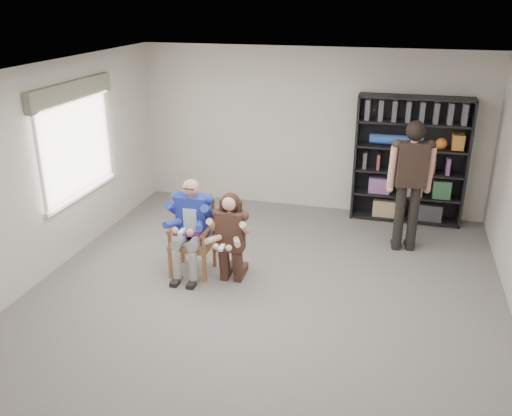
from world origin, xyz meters
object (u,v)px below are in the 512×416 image
(seated_man, at_px, (192,227))
(armchair, at_px, (192,238))
(kneeling_woman, at_px, (230,239))
(standing_man, at_px, (409,188))
(bookshelf, at_px, (410,161))

(seated_man, bearing_deg, armchair, 0.00)
(kneeling_woman, height_order, standing_man, standing_man)
(kneeling_woman, relative_size, standing_man, 0.63)
(seated_man, height_order, bookshelf, bookshelf)
(armchair, xyz_separation_m, kneeling_woman, (0.58, -0.12, 0.10))
(kneeling_woman, relative_size, bookshelf, 0.59)
(armchair, height_order, standing_man, standing_man)
(kneeling_woman, bearing_deg, bookshelf, 50.18)
(standing_man, bearing_deg, seated_man, -162.37)
(kneeling_woman, distance_m, standing_man, 2.77)
(armchair, bearing_deg, kneeling_woman, -13.02)
(armchair, xyz_separation_m, seated_man, (0.00, 0.00, 0.16))
(armchair, height_order, seated_man, seated_man)
(bookshelf, relative_size, standing_man, 1.08)
(armchair, relative_size, seated_man, 0.77)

